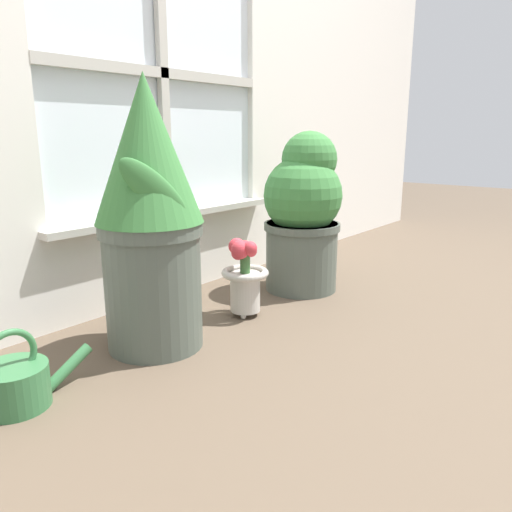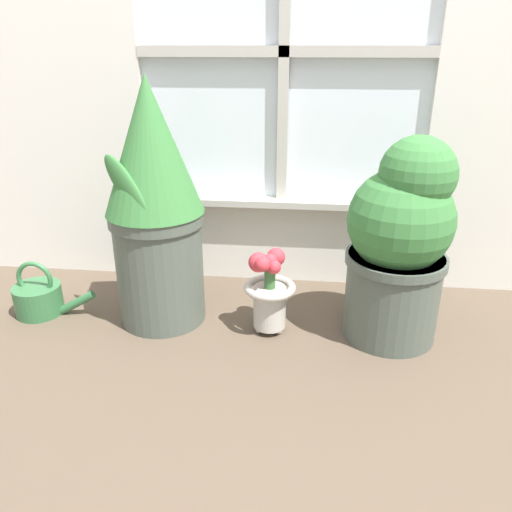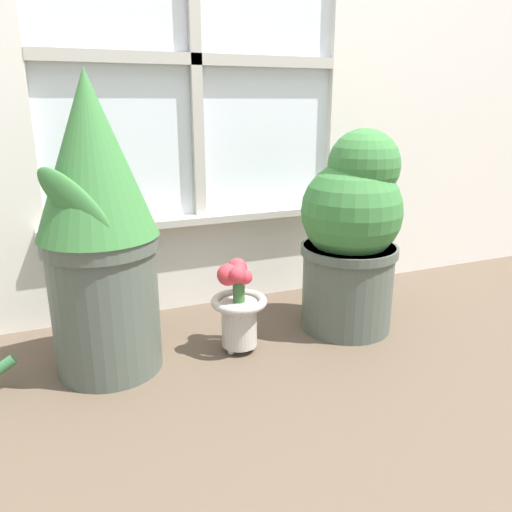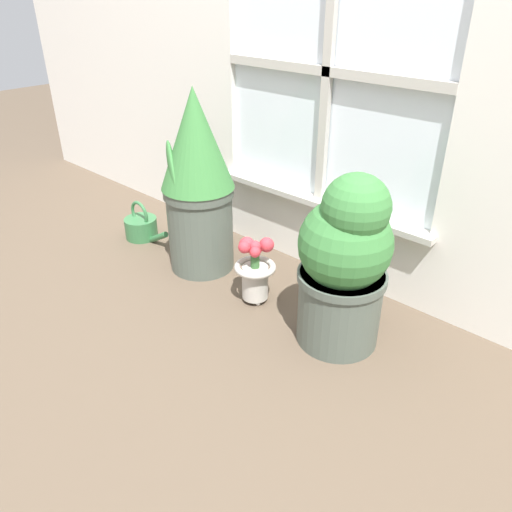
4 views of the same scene
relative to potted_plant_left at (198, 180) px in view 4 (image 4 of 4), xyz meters
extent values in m
plane|color=brown|center=(0.37, -0.22, -0.40)|extent=(10.00, 10.00, 0.00)
cube|color=silver|center=(0.37, 0.36, -0.24)|extent=(0.99, 0.05, 0.33)
cube|color=white|center=(0.37, 0.37, 0.42)|extent=(0.99, 0.02, 1.00)
cube|color=#BCB7AD|center=(0.37, 0.34, 0.42)|extent=(0.04, 0.02, 1.00)
cube|color=#BCB7AD|center=(0.37, 0.34, 0.42)|extent=(0.99, 0.02, 0.04)
cube|color=#BCB7AD|center=(0.37, 0.31, -0.09)|extent=(1.05, 0.06, 0.02)
cylinder|color=#4C564C|center=(0.00, 0.00, -0.22)|extent=(0.28, 0.28, 0.37)
cylinder|color=#4C564C|center=(0.00, 0.00, -0.05)|extent=(0.29, 0.29, 0.04)
cylinder|color=#38281E|center=(0.00, 0.00, -0.04)|extent=(0.26, 0.26, 0.01)
cone|color=#387538|center=(0.00, 0.00, 0.17)|extent=(0.30, 0.30, 0.41)
ellipsoid|color=#387538|center=(-0.05, -0.09, 0.07)|extent=(0.20, 0.14, 0.22)
cylinder|color=#4C564C|center=(0.74, -0.02, -0.27)|extent=(0.28, 0.28, 0.27)
cylinder|color=#4C564C|center=(0.74, -0.02, -0.14)|extent=(0.30, 0.30, 0.03)
cylinder|color=#38281E|center=(0.74, -0.02, -0.14)|extent=(0.26, 0.26, 0.01)
sphere|color=#387538|center=(0.74, -0.02, -0.02)|extent=(0.31, 0.31, 0.31)
sphere|color=#387538|center=(0.77, -0.03, 0.12)|extent=(0.22, 0.22, 0.22)
ellipsoid|color=#387538|center=(0.76, -0.11, -0.04)|extent=(0.17, 0.08, 0.20)
sphere|color=#BCB7AD|center=(0.36, -0.01, -0.39)|extent=(0.02, 0.02, 0.02)
sphere|color=#BCB7AD|center=(0.33, -0.06, -0.39)|extent=(0.02, 0.02, 0.02)
sphere|color=#BCB7AD|center=(0.39, -0.06, -0.39)|extent=(0.02, 0.02, 0.02)
cylinder|color=#BCB7AD|center=(0.36, -0.04, -0.32)|extent=(0.10, 0.10, 0.14)
torus|color=#BCB7AD|center=(0.36, -0.04, -0.25)|extent=(0.16, 0.16, 0.02)
cylinder|color=#386633|center=(0.36, -0.04, -0.21)|extent=(0.03, 0.03, 0.07)
sphere|color=#C6333D|center=(0.36, -0.04, -0.16)|extent=(0.05, 0.05, 0.05)
sphere|color=#C6333D|center=(0.38, 0.00, -0.17)|extent=(0.06, 0.06, 0.06)
sphere|color=#C6333D|center=(0.35, -0.02, -0.18)|extent=(0.05, 0.05, 0.05)
sphere|color=#C6333D|center=(0.33, -0.05, -0.16)|extent=(0.06, 0.06, 0.06)
sphere|color=#C6333D|center=(0.34, -0.08, -0.16)|extent=(0.05, 0.05, 0.05)
sphere|color=#C6333D|center=(0.37, -0.06, -0.17)|extent=(0.04, 0.04, 0.04)
cylinder|color=#336B3D|center=(-0.43, -0.01, -0.35)|extent=(0.16, 0.16, 0.10)
cylinder|color=#336B3D|center=(-0.30, -0.01, -0.36)|extent=(0.14, 0.03, 0.10)
torus|color=#336B3D|center=(-0.43, -0.01, -0.28)|extent=(0.13, 0.02, 0.13)
camera|label=1|loc=(-0.89, -1.11, 0.21)|focal=35.00mm
camera|label=2|loc=(0.47, -1.43, 0.45)|focal=35.00mm
camera|label=3|loc=(-0.10, -1.28, 0.30)|focal=35.00mm
camera|label=4|loc=(1.48, -1.26, 0.73)|focal=35.00mm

